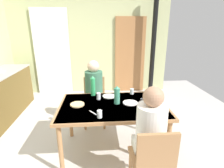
% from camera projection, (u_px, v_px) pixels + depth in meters
% --- Properties ---
extents(ground_plane, '(6.48, 6.48, 0.00)m').
position_uv_depth(ground_plane, '(84.00, 145.00, 2.74)').
color(ground_plane, '#BCB7B3').
extents(wall_back, '(4.25, 0.10, 2.62)m').
position_uv_depth(wall_back, '(88.00, 44.00, 4.70)').
color(wall_back, '#B4B984').
rests_on(wall_back, ground_plane).
extents(door_wooden, '(0.80, 0.05, 2.00)m').
position_uv_depth(door_wooden, '(130.00, 56.00, 4.80)').
color(door_wooden, '#9D673B').
rests_on(door_wooden, ground_plane).
extents(stove_pipe_column, '(0.12, 0.12, 2.62)m').
position_uv_depth(stove_pipe_column, '(153.00, 45.00, 4.49)').
color(stove_pipe_column, black).
rests_on(stove_pipe_column, ground_plane).
extents(curtain_panel, '(0.90, 0.03, 2.20)m').
position_uv_depth(curtain_panel, '(52.00, 53.00, 4.61)').
color(curtain_panel, white).
rests_on(curtain_panel, ground_plane).
extents(dining_table, '(1.46, 0.94, 0.73)m').
position_uv_depth(dining_table, '(113.00, 109.00, 2.44)').
color(dining_table, '#A67447').
rests_on(dining_table, ground_plane).
extents(chair_near_diner, '(0.40, 0.40, 0.87)m').
position_uv_depth(chair_near_diner, '(153.00, 160.00, 1.74)').
color(chair_near_diner, '#A67447').
rests_on(chair_near_diner, ground_plane).
extents(chair_far_diner, '(0.40, 0.40, 0.87)m').
position_uv_depth(chair_far_diner, '(95.00, 98.00, 3.26)').
color(chair_far_diner, '#A67447').
rests_on(chair_far_diner, ground_plane).
extents(person_near_diner, '(0.30, 0.37, 0.77)m').
position_uv_depth(person_near_diner, '(151.00, 127.00, 1.78)').
color(person_near_diner, white).
rests_on(person_near_diner, ground_plane).
extents(person_far_diner, '(0.30, 0.37, 0.77)m').
position_uv_depth(person_far_diner, '(94.00, 86.00, 3.04)').
color(person_far_diner, '#386554').
rests_on(person_far_diner, ground_plane).
extents(water_bottle_green_near, '(0.07, 0.07, 0.31)m').
position_uv_depth(water_bottle_green_near, '(93.00, 86.00, 2.72)').
color(water_bottle_green_near, '#2C9955').
rests_on(water_bottle_green_near, dining_table).
extents(water_bottle_green_far, '(0.08, 0.08, 0.26)m').
position_uv_depth(water_bottle_green_far, '(117.00, 95.00, 2.43)').
color(water_bottle_green_far, '#3F9270').
rests_on(water_bottle_green_far, dining_table).
extents(serving_bowl_center, '(0.17, 0.17, 0.05)m').
position_uv_depth(serving_bowl_center, '(147.00, 111.00, 2.18)').
color(serving_bowl_center, '#F2E9C1').
rests_on(serving_bowl_center, dining_table).
extents(dinner_plate_near_left, '(0.21, 0.21, 0.01)m').
position_uv_depth(dinner_plate_near_left, '(130.00, 103.00, 2.47)').
color(dinner_plate_near_left, white).
rests_on(dinner_plate_near_left, dining_table).
extents(dinner_plate_near_right, '(0.20, 0.20, 0.01)m').
position_uv_depth(dinner_plate_near_right, '(109.00, 96.00, 2.71)').
color(dinner_plate_near_right, white).
rests_on(dinner_plate_near_right, dining_table).
extents(drinking_glass_by_near_diner, '(0.06, 0.06, 0.09)m').
position_uv_depth(drinking_glass_by_near_diner, '(132.00, 91.00, 2.80)').
color(drinking_glass_by_near_diner, silver).
rests_on(drinking_glass_by_near_diner, dining_table).
extents(drinking_glass_by_far_diner, '(0.06, 0.06, 0.09)m').
position_uv_depth(drinking_glass_by_far_diner, '(100.00, 114.00, 2.07)').
color(drinking_glass_by_far_diner, silver).
rests_on(drinking_glass_by_far_diner, dining_table).
extents(drinking_glass_spare_center, '(0.06, 0.06, 0.10)m').
position_uv_depth(drinking_glass_spare_center, '(99.00, 96.00, 2.59)').
color(drinking_glass_spare_center, silver).
rests_on(drinking_glass_spare_center, dining_table).
extents(bread_plate_sliced, '(0.19, 0.19, 0.02)m').
position_uv_depth(bread_plate_sliced, '(77.00, 104.00, 2.41)').
color(bread_plate_sliced, '#DBB77A').
rests_on(bread_plate_sliced, dining_table).
extents(cutlery_knife_near, '(0.10, 0.13, 0.00)m').
position_uv_depth(cutlery_knife_near, '(93.00, 113.00, 2.19)').
color(cutlery_knife_near, silver).
rests_on(cutlery_knife_near, dining_table).
extents(cutlery_fork_near, '(0.14, 0.09, 0.00)m').
position_uv_depth(cutlery_fork_near, '(145.00, 99.00, 2.59)').
color(cutlery_fork_near, silver).
rests_on(cutlery_fork_near, dining_table).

